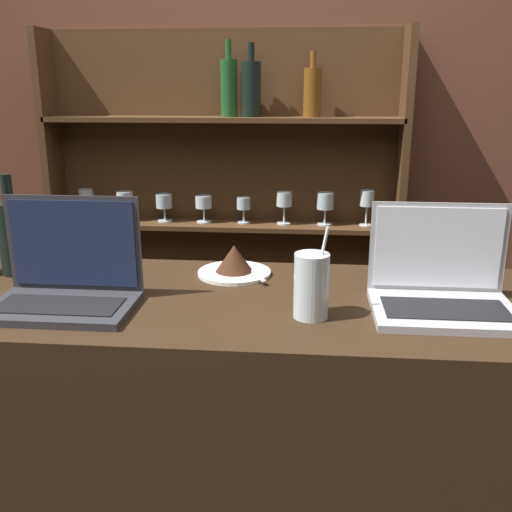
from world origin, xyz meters
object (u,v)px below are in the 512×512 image
object	(u,v)px
cake_plate	(234,263)
wine_bottle_dark	(13,236)
laptop_near	(66,281)
laptop_far	(442,288)
water_glass	(311,286)

from	to	relation	value
cake_plate	wine_bottle_dark	size ratio (longest dim) A/B	0.73
laptop_near	wine_bottle_dark	distance (m)	0.33
laptop_far	wine_bottle_dark	size ratio (longest dim) A/B	1.17
laptop_near	cake_plate	bearing A→B (deg)	35.73
laptop_far	cake_plate	bearing A→B (deg)	158.16
laptop_near	water_glass	bearing A→B (deg)	-2.04
laptop_near	water_glass	distance (m)	0.58
cake_plate	water_glass	distance (m)	0.36
laptop_far	wine_bottle_dark	distance (m)	1.14
laptop_near	cake_plate	distance (m)	0.46
laptop_far	cake_plate	distance (m)	0.56
laptop_far	wine_bottle_dark	bearing A→B (deg)	171.77
laptop_far	wine_bottle_dark	xyz separation A→B (m)	(-1.13, 0.16, 0.06)
laptop_near	wine_bottle_dark	bearing A→B (deg)	137.47
cake_plate	wine_bottle_dark	bearing A→B (deg)	-175.87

